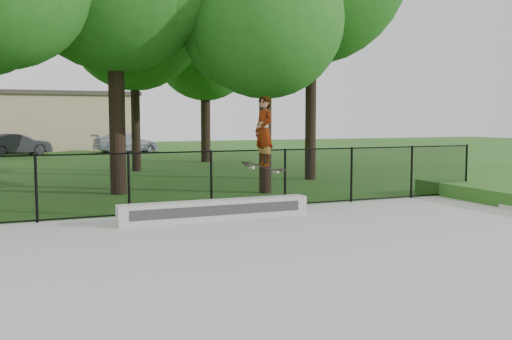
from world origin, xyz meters
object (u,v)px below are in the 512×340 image
at_px(car_c, 126,143).
at_px(grind_ledge, 216,210).
at_px(car_b, 17,145).
at_px(skater_airborne, 264,133).

bearing_deg(car_c, grind_ledge, 162.44).
height_order(car_b, skater_airborne, skater_airborne).
height_order(car_b, car_c, car_b).
distance_m(grind_ledge, car_b, 27.51).
xyz_separation_m(grind_ledge, car_c, (2.90, 27.83, 0.37)).
bearing_deg(car_c, skater_airborne, 164.68).
relative_size(car_c, skater_airborne, 2.32).
relative_size(grind_ledge, skater_airborne, 2.45).
xyz_separation_m(car_c, skater_airborne, (-1.82, -28.03, 1.36)).
relative_size(car_b, car_c, 0.91).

